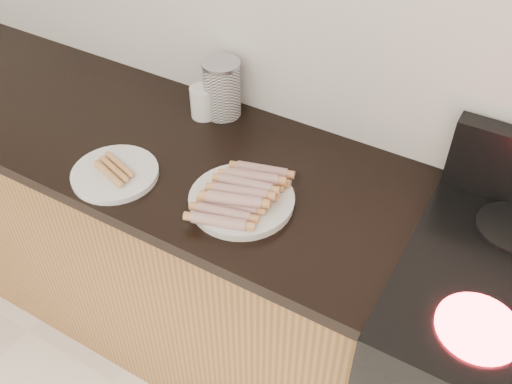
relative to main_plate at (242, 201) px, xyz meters
The scene contains 10 objects.
wall_back 0.57m from the main_plate, 85.87° to the left, with size 4.00×0.04×2.60m, color silver.
cabinet_base 0.83m from the main_plate, behind, with size 2.20×0.59×0.86m, color #98673C.
counter_slab 0.68m from the main_plate, behind, with size 2.20×0.62×0.04m, color black.
burner_near_left 0.65m from the main_plate, ahead, with size 0.18×0.18×0.01m, color #FF1E2D.
main_plate is the anchor object (origin of this frame).
side_plate 0.37m from the main_plate, 167.19° to the right, with size 0.24×0.24×0.02m, color white.
hotdog_pile 0.03m from the main_plate, ahead, with size 0.14×0.29×0.06m.
plain_sausages 0.37m from the main_plate, 167.19° to the right, with size 0.12×0.10×0.02m.
canister 0.43m from the main_plate, 129.42° to the left, with size 0.12×0.12×0.18m.
mug 0.43m from the main_plate, 137.64° to the left, with size 0.08×0.08×0.10m, color white.
Camera 1 is at (0.55, 0.67, 1.94)m, focal length 40.00 mm.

